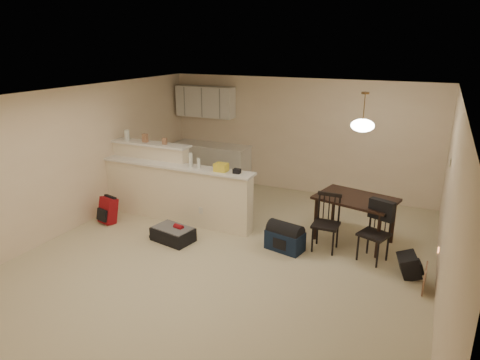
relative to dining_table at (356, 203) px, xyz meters
The scene contains 21 objects.
room 2.26m from the dining_table, 140.08° to the right, with size 7.00×7.02×2.50m.
breakfast_bar 3.46m from the dining_table, behind, with size 3.08×0.58×1.39m.
upper_cabinets 4.49m from the dining_table, 153.74° to the left, with size 1.40×0.34×0.70m, color white.
kitchen_counter 4.10m from the dining_table, 154.13° to the left, with size 1.80×0.60×0.90m, color white.
thermostat 1.55m from the dining_table, ahead, with size 0.02×0.12×0.12m, color beige.
jar 4.49m from the dining_table, behind, with size 0.10×0.10×0.20m, color silver.
cereal_box 4.06m from the dining_table, behind, with size 0.10×0.07×0.16m, color #9D6E51.
small_box 3.62m from the dining_table, behind, with size 0.08×0.06×0.12m, color #9D6E51.
bottle_a 2.94m from the dining_table, 169.91° to the right, with size 0.07×0.07×0.26m, color silver.
bottle_b 2.77m from the dining_table, 169.31° to the right, with size 0.06×0.06×0.18m, color silver.
bag_lump 2.34m from the dining_table, 167.24° to the right, with size 0.22×0.18×0.14m, color #9D6E51.
pouch 2.05m from the dining_table, 165.33° to the right, with size 0.12×0.10×0.08m, color #9D6E51.
dining_table is the anchor object (origin of this frame).
pendant_lamp 1.30m from the dining_table, 63.43° to the right, with size 0.36×0.36×0.62m.
dining_chair_near 0.67m from the dining_table, 124.13° to the right, with size 0.41×0.39×0.93m, color black, non-canonical shape.
dining_chair_far 0.73m from the dining_table, 54.78° to the right, with size 0.41×0.39×0.93m, color black, non-canonical shape.
suitcase 3.10m from the dining_table, 155.16° to the right, with size 0.68×0.44×0.23m, color black.
red_backpack 4.46m from the dining_table, 165.21° to the right, with size 0.32×0.20×0.48m, color maroon.
navy_duffel 1.34m from the dining_table, 139.67° to the right, with size 0.60×0.33×0.33m, color #111F37.
black_daypack 1.35m from the dining_table, 39.97° to the right, with size 0.36×0.25×0.31m, color black.
cardboard_sheet 1.71m from the dining_table, 43.98° to the right, with size 0.42×0.02×0.32m, color #9D6E51.
Camera 1 is at (2.72, -5.38, 3.23)m, focal length 32.00 mm.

